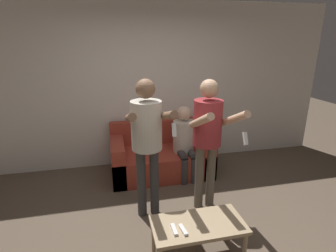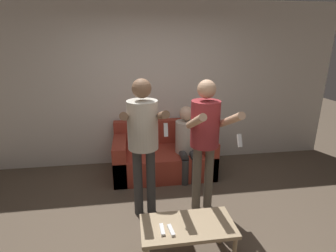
{
  "view_description": "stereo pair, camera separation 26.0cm",
  "coord_description": "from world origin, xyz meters",
  "px_view_note": "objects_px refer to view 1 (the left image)",
  "views": [
    {
      "loc": [
        -0.64,
        -2.25,
        2.06
      ],
      "look_at": [
        0.11,
        1.05,
        0.97
      ],
      "focal_mm": 28.0,
      "sensor_mm": 36.0,
      "label": 1
    },
    {
      "loc": [
        -0.39,
        -2.3,
        2.06
      ],
      "look_at": [
        0.11,
        1.05,
        0.97
      ],
      "focal_mm": 28.0,
      "sensor_mm": 36.0,
      "label": 2
    }
  ],
  "objects_px": {
    "couch": "(161,156)",
    "coffee_table": "(198,228)",
    "remote_far": "(174,230)",
    "person_standing_left": "(147,134)",
    "remote_near": "(183,230)",
    "person_standing_right": "(208,131)",
    "person_seated": "(185,139)"
  },
  "relations": [
    {
      "from": "couch",
      "to": "coffee_table",
      "type": "bearing_deg",
      "value": -90.32
    },
    {
      "from": "remote_far",
      "to": "person_standing_left",
      "type": "bearing_deg",
      "value": 97.04
    },
    {
      "from": "coffee_table",
      "to": "remote_far",
      "type": "xyz_separation_m",
      "value": [
        -0.25,
        -0.05,
        0.06
      ]
    },
    {
      "from": "remote_near",
      "to": "person_standing_right",
      "type": "bearing_deg",
      "value": 58.15
    },
    {
      "from": "person_standing_right",
      "to": "person_seated",
      "type": "relative_size",
      "value": 1.46
    },
    {
      "from": "couch",
      "to": "coffee_table",
      "type": "relative_size",
      "value": 1.78
    },
    {
      "from": "person_seated",
      "to": "coffee_table",
      "type": "bearing_deg",
      "value": -101.8
    },
    {
      "from": "person_standing_left",
      "to": "coffee_table",
      "type": "xyz_separation_m",
      "value": [
        0.35,
        -0.81,
        -0.7
      ]
    },
    {
      "from": "person_standing_left",
      "to": "person_standing_right",
      "type": "bearing_deg",
      "value": -0.42
    },
    {
      "from": "couch",
      "to": "person_standing_left",
      "type": "distance_m",
      "value": 1.4
    },
    {
      "from": "coffee_table",
      "to": "remote_far",
      "type": "bearing_deg",
      "value": -168.9
    },
    {
      "from": "person_standing_right",
      "to": "couch",
      "type": "bearing_deg",
      "value": 108.5
    },
    {
      "from": "couch",
      "to": "person_seated",
      "type": "xyz_separation_m",
      "value": [
        0.34,
        -0.2,
        0.35
      ]
    },
    {
      "from": "person_seated",
      "to": "coffee_table",
      "type": "distance_m",
      "value": 1.75
    },
    {
      "from": "couch",
      "to": "remote_far",
      "type": "relative_size",
      "value": 10.48
    },
    {
      "from": "coffee_table",
      "to": "remote_near",
      "type": "bearing_deg",
      "value": -157.85
    },
    {
      "from": "person_seated",
      "to": "remote_near",
      "type": "xyz_separation_m",
      "value": [
        -0.52,
        -1.77,
        -0.18
      ]
    },
    {
      "from": "person_standing_right",
      "to": "coffee_table",
      "type": "height_order",
      "value": "person_standing_right"
    },
    {
      "from": "person_standing_right",
      "to": "remote_far",
      "type": "height_order",
      "value": "person_standing_right"
    },
    {
      "from": "coffee_table",
      "to": "couch",
      "type": "bearing_deg",
      "value": 89.68
    },
    {
      "from": "person_seated",
      "to": "remote_near",
      "type": "height_order",
      "value": "person_seated"
    },
    {
      "from": "couch",
      "to": "person_standing_right",
      "type": "xyz_separation_m",
      "value": [
        0.37,
        -1.09,
        0.78
      ]
    },
    {
      "from": "couch",
      "to": "person_standing_right",
      "type": "distance_m",
      "value": 1.39
    },
    {
      "from": "couch",
      "to": "remote_far",
      "type": "bearing_deg",
      "value": -97.55
    },
    {
      "from": "person_standing_right",
      "to": "remote_near",
      "type": "bearing_deg",
      "value": -121.85
    },
    {
      "from": "person_standing_left",
      "to": "person_standing_right",
      "type": "xyz_separation_m",
      "value": [
        0.73,
        -0.01,
        -0.02
      ]
    },
    {
      "from": "person_standing_left",
      "to": "person_seated",
      "type": "height_order",
      "value": "person_standing_left"
    },
    {
      "from": "remote_far",
      "to": "coffee_table",
      "type": "bearing_deg",
      "value": 11.1
    },
    {
      "from": "person_standing_right",
      "to": "remote_near",
      "type": "relative_size",
      "value": 10.82
    },
    {
      "from": "person_standing_left",
      "to": "remote_near",
      "type": "bearing_deg",
      "value": -78.14
    },
    {
      "from": "person_standing_left",
      "to": "person_seated",
      "type": "xyz_separation_m",
      "value": [
        0.71,
        0.89,
        -0.45
      ]
    },
    {
      "from": "person_standing_left",
      "to": "remote_near",
      "type": "distance_m",
      "value": 1.1
    }
  ]
}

